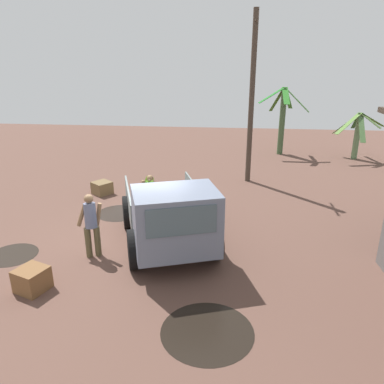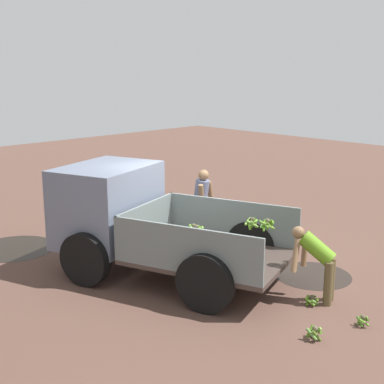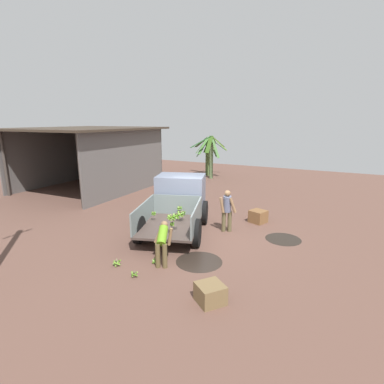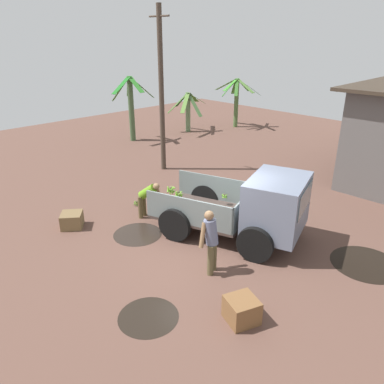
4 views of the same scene
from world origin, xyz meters
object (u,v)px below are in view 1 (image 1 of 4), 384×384
Objects in this scene: banana_bunch_on_ground_0 at (156,204)px; wooden_crate_1 at (32,279)px; banana_bunch_on_ground_1 at (163,194)px; banana_bunch_on_ground_2 at (186,197)px; utility_pole at (252,99)px; wooden_crate_0 at (102,188)px; person_worker_loading at (149,187)px; person_foreground_visitor at (91,223)px; cargo_truck at (173,220)px.

banana_bunch_on_ground_0 is 5.36m from wooden_crate_1.
banana_bunch_on_ground_2 is at bearing 72.37° from banana_bunch_on_ground_1.
utility_pole is 10.66× the size of wooden_crate_0.
person_worker_loading is at bearing -15.51° from banana_bunch_on_ground_1.
person_worker_loading is (-3.38, 0.73, -0.18)m from person_foreground_visitor.
banana_bunch_on_ground_2 is 6.32m from wooden_crate_1.
utility_pole is at bearing 149.22° from wooden_crate_1.
wooden_crate_0 reaches higher than banana_bunch_on_ground_1.
person_worker_loading is 5.03× the size of banana_bunch_on_ground_2.
banana_bunch_on_ground_0 is (3.20, -3.20, -3.20)m from utility_pole.
banana_bunch_on_ground_2 reaches higher than banana_bunch_on_ground_1.
person_foreground_visitor reaches higher than wooden_crate_1.
banana_bunch_on_ground_2 is (2.54, -2.27, -3.18)m from utility_pole.
cargo_truck is 7.58× the size of wooden_crate_1.
utility_pole is 5.25× the size of person_worker_loading.
person_worker_loading is at bearing 61.22° from wooden_crate_0.
person_worker_loading reaches higher than banana_bunch_on_ground_2.
banana_bunch_on_ground_2 is at bearing 163.81° from cargo_truck.
banana_bunch_on_ground_0 is (-3.45, 0.93, -0.82)m from person_foreground_visitor.
banana_bunch_on_ground_0 is at bearing 86.78° from person_worker_loading.
person_worker_loading is 2.03× the size of wooden_crate_0.
utility_pole reaches higher than person_worker_loading.
person_worker_loading is at bearing -57.36° from banana_bunch_on_ground_2.
person_foreground_visitor is 1.92m from wooden_crate_1.
cargo_truck is at bearing 0.36° from person_worker_loading.
person_foreground_visitor is at bearing -24.45° from banana_bunch_on_ground_2.
person_worker_loading is at bearing -35.80° from person_foreground_visitor.
person_worker_loading is 4.82× the size of banana_bunch_on_ground_0.
utility_pole reaches higher than banana_bunch_on_ground_0.
banana_bunch_on_ground_2 is 0.41× the size of wooden_crate_1.
wooden_crate_0 is (-4.41, -3.35, -0.82)m from cargo_truck.
utility_pole is at bearing 138.25° from banana_bunch_on_ground_2.
utility_pole is 5.55m from banana_bunch_on_ground_0.
utility_pole is 26.39× the size of banana_bunch_on_ground_2.
person_worker_loading reaches higher than wooden_crate_1.
banana_bunch_on_ground_2 is (0.27, 0.86, 0.02)m from banana_bunch_on_ground_1.
cargo_truck is 7.56× the size of wooden_crate_0.
banana_bunch_on_ground_0 is at bearing -38.75° from person_foreground_visitor.
cargo_truck reaches higher than wooden_crate_1.
cargo_truck is 18.70× the size of banana_bunch_on_ground_2.
banana_bunch_on_ground_1 reaches higher than banana_bunch_on_ground_0.
cargo_truck is at bearing -111.14° from person_foreground_visitor.
person_worker_loading is 5.38× the size of banana_bunch_on_ground_1.
wooden_crate_1 is at bearing -77.69° from cargo_truck.
banana_bunch_on_ground_2 is 3.20m from wooden_crate_0.
wooden_crate_0 is at bearing -92.81° from banana_bunch_on_ground_1.
utility_pole is 5.01m from banana_bunch_on_ground_1.
cargo_truck is 3.56m from person_worker_loading.
utility_pole is 10.69× the size of wooden_crate_1.
wooden_crate_1 is at bearing -38.34° from person_worker_loading.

